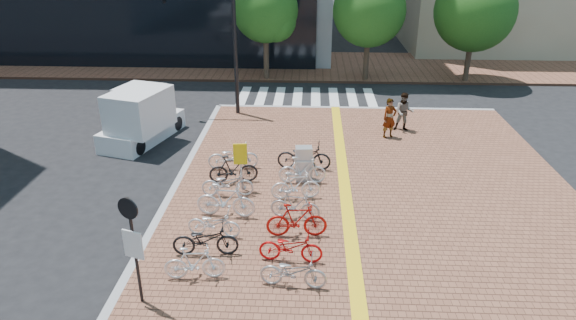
# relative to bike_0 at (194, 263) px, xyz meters

# --- Properties ---
(ground) EXTENTS (120.00, 120.00, 0.00)m
(ground) POSITION_rel_bike_0_xyz_m (2.15, 2.34, -0.62)
(ground) COLOR black
(ground) RESTS_ON ground
(kerb_north) EXTENTS (14.00, 0.25, 0.15)m
(kerb_north) POSITION_rel_bike_0_xyz_m (5.15, 14.34, -0.55)
(kerb_north) COLOR gray
(kerb_north) RESTS_ON ground
(far_sidewalk) EXTENTS (70.00, 8.00, 0.15)m
(far_sidewalk) POSITION_rel_bike_0_xyz_m (2.15, 23.34, -0.55)
(far_sidewalk) COLOR brown
(far_sidewalk) RESTS_ON ground
(crosswalk) EXTENTS (7.50, 4.00, 0.01)m
(crosswalk) POSITION_rel_bike_0_xyz_m (2.65, 16.34, -0.62)
(crosswalk) COLOR silver
(crosswalk) RESTS_ON ground
(street_trees) EXTENTS (16.20, 4.60, 6.35)m
(street_trees) POSITION_rel_bike_0_xyz_m (7.19, 19.79, 3.48)
(street_trees) COLOR #38281E
(street_trees) RESTS_ON far_sidewalk
(bike_0) EXTENTS (1.61, 0.61, 0.95)m
(bike_0) POSITION_rel_bike_0_xyz_m (0.00, 0.00, 0.00)
(bike_0) COLOR white
(bike_0) RESTS_ON sidewalk
(bike_1) EXTENTS (1.86, 0.77, 0.96)m
(bike_1) POSITION_rel_bike_0_xyz_m (0.07, 1.09, 0.01)
(bike_1) COLOR black
(bike_1) RESTS_ON sidewalk
(bike_2) EXTENTS (1.64, 0.72, 0.84)m
(bike_2) POSITION_rel_bike_0_xyz_m (0.13, 2.05, -0.05)
(bike_2) COLOR white
(bike_2) RESTS_ON sidewalk
(bike_3) EXTENTS (1.91, 0.70, 1.12)m
(bike_3) POSITION_rel_bike_0_xyz_m (0.30, 3.20, 0.09)
(bike_3) COLOR white
(bike_3) RESTS_ON sidewalk
(bike_4) EXTENTS (1.80, 0.75, 0.92)m
(bike_4) POSITION_rel_bike_0_xyz_m (0.14, 4.57, -0.01)
(bike_4) COLOR silver
(bike_4) RESTS_ON sidewalk
(bike_5) EXTENTS (1.79, 0.78, 1.04)m
(bike_5) POSITION_rel_bike_0_xyz_m (0.20, 5.57, 0.05)
(bike_5) COLOR black
(bike_5) RESTS_ON sidewalk
(bike_6) EXTENTS (1.96, 0.92, 0.99)m
(bike_6) POSITION_rel_bike_0_xyz_m (0.02, 6.74, 0.02)
(bike_6) COLOR silver
(bike_6) RESTS_ON sidewalk
(bike_7) EXTENTS (1.75, 0.76, 0.89)m
(bike_7) POSITION_rel_bike_0_xyz_m (2.54, -0.20, -0.03)
(bike_7) COLOR #A3A3A7
(bike_7) RESTS_ON sidewalk
(bike_8) EXTENTS (1.77, 0.72, 0.91)m
(bike_8) POSITION_rel_bike_0_xyz_m (2.43, 0.89, -0.02)
(bike_8) COLOR red
(bike_8) RESTS_ON sidewalk
(bike_9) EXTENTS (1.82, 0.62, 1.08)m
(bike_9) POSITION_rel_bike_0_xyz_m (2.55, 2.15, 0.06)
(bike_9) COLOR #A3110B
(bike_9) RESTS_ON sidewalk
(bike_10) EXTENTS (1.63, 0.71, 0.95)m
(bike_10) POSITION_rel_bike_0_xyz_m (2.47, 3.14, 0.00)
(bike_10) COLOR #A9A9AE
(bike_10) RESTS_ON sidewalk
(bike_11) EXTENTS (1.71, 0.71, 0.99)m
(bike_11) POSITION_rel_bike_0_xyz_m (2.45, 4.44, 0.02)
(bike_11) COLOR white
(bike_11) RESTS_ON sidewalk
(bike_12) EXTENTS (1.72, 0.55, 1.02)m
(bike_12) POSITION_rel_bike_0_xyz_m (2.64, 5.64, 0.04)
(bike_12) COLOR silver
(bike_12) RESTS_ON sidewalk
(bike_13) EXTENTS (2.05, 0.84, 1.06)m
(bike_13) POSITION_rel_bike_0_xyz_m (2.68, 6.82, 0.06)
(bike_13) COLOR black
(bike_13) RESTS_ON sidewalk
(pedestrian_a) EXTENTS (0.74, 0.62, 1.74)m
(pedestrian_a) POSITION_rel_bike_0_xyz_m (6.29, 10.29, 0.40)
(pedestrian_a) COLOR gray
(pedestrian_a) RESTS_ON sidewalk
(pedestrian_b) EXTENTS (0.92, 0.76, 1.74)m
(pedestrian_b) POSITION_rel_bike_0_xyz_m (7.06, 11.16, 0.40)
(pedestrian_b) COLOR #515466
(pedestrian_b) RESTS_ON sidewalk
(utility_box) EXTENTS (0.62, 0.48, 1.28)m
(utility_box) POSITION_rel_bike_0_xyz_m (2.68, 5.90, 0.17)
(utility_box) COLOR silver
(utility_box) RESTS_ON sidewalk
(yellow_sign) EXTENTS (0.47, 0.13, 1.73)m
(yellow_sign) POSITION_rel_bike_0_xyz_m (0.55, 5.03, 0.72)
(yellow_sign) COLOR #B7B7BC
(yellow_sign) RESTS_ON sidewalk
(notice_sign) EXTENTS (0.51, 0.21, 2.88)m
(notice_sign) POSITION_rel_bike_0_xyz_m (-1.12, -0.98, 1.34)
(notice_sign) COLOR black
(notice_sign) RESTS_ON sidewalk
(traffic_light_pole) EXTENTS (3.42, 1.32, 6.37)m
(traffic_light_pole) POSITION_rel_bike_0_xyz_m (-2.18, 13.22, 3.93)
(traffic_light_pole) COLOR black
(traffic_light_pole) RESTS_ON sidewalk
(box_truck) EXTENTS (2.93, 4.54, 2.43)m
(box_truck) POSITION_rel_bike_0_xyz_m (-4.44, 9.80, 0.52)
(box_truck) COLOR silver
(box_truck) RESTS_ON ground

